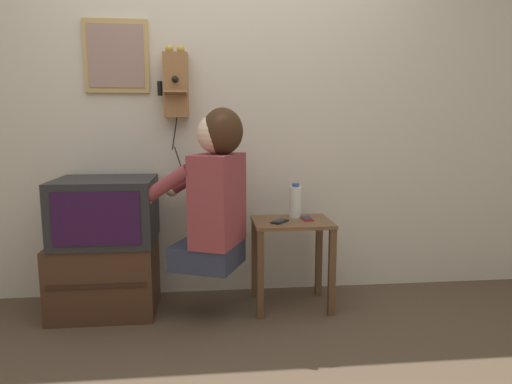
{
  "coord_description": "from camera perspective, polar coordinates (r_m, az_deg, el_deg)",
  "views": [
    {
      "loc": [
        -0.08,
        -1.84,
        1.17
      ],
      "look_at": [
        0.2,
        0.86,
        0.75
      ],
      "focal_mm": 32.0,
      "sensor_mm": 36.0,
      "label": 1
    }
  ],
  "objects": [
    {
      "name": "cell_phone_held",
      "position": [
        2.8,
        2.98,
        -3.69
      ],
      "size": [
        0.13,
        0.13,
        0.01
      ],
      "rotation": [
        0.0,
        0.0,
        -0.7
      ],
      "color": "black",
      "rests_on": "side_table"
    },
    {
      "name": "cell_phone_spare",
      "position": [
        2.9,
        6.34,
        -3.3
      ],
      "size": [
        0.07,
        0.13,
        0.01
      ],
      "rotation": [
        0.0,
        0.0,
        0.06
      ],
      "color": "maroon",
      "rests_on": "side_table"
    },
    {
      "name": "water_bottle",
      "position": [
        2.93,
        4.95,
        -1.2
      ],
      "size": [
        0.08,
        0.08,
        0.22
      ],
      "color": "silver",
      "rests_on": "side_table"
    },
    {
      "name": "framed_picture",
      "position": [
        3.13,
        -17.06,
        15.93
      ],
      "size": [
        0.4,
        0.03,
        0.45
      ],
      "color": "tan"
    },
    {
      "name": "side_table",
      "position": [
        2.9,
        4.48,
        -6.25
      ],
      "size": [
        0.49,
        0.38,
        0.56
      ],
      "color": "brown",
      "rests_on": "ground_plane"
    },
    {
      "name": "wall_phone_antique",
      "position": [
        3.02,
        -9.99,
        13.11
      ],
      "size": [
        0.2,
        0.18,
        0.82
      ],
      "color": "olive"
    },
    {
      "name": "television",
      "position": [
        2.91,
        -18.26,
        -2.21
      ],
      "size": [
        0.58,
        0.5,
        0.39
      ],
      "color": "#232326",
      "rests_on": "tv_stand"
    },
    {
      "name": "tv_stand",
      "position": [
        3.0,
        -18.36,
        -10.08
      ],
      "size": [
        0.62,
        0.44,
        0.44
      ],
      "color": "#422819",
      "rests_on": "ground_plane"
    },
    {
      "name": "person",
      "position": [
        2.64,
        -5.28,
        0.15
      ],
      "size": [
        0.63,
        0.55,
        0.93
      ],
      "rotation": [
        0.0,
        0.0,
        1.17
      ],
      "color": "#2D3347",
      "rests_on": "ground_plane"
    },
    {
      "name": "wall_back",
      "position": [
        3.09,
        -4.54,
        10.69
      ],
      "size": [
        6.8,
        0.05,
        2.55
      ],
      "color": "beige",
      "rests_on": "ground_plane"
    }
  ]
}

